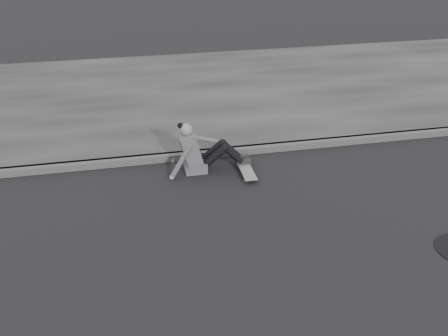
# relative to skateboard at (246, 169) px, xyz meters

# --- Properties ---
(ground) EXTENTS (80.00, 80.00, 0.00)m
(ground) POSITION_rel_skateboard_xyz_m (-0.37, -1.88, -0.07)
(ground) COLOR black
(ground) RESTS_ON ground
(curb) EXTENTS (24.00, 0.16, 0.12)m
(curb) POSITION_rel_skateboard_xyz_m (-0.37, 0.70, -0.01)
(curb) COLOR #4A4A4A
(curb) RESTS_ON ground
(sidewalk) EXTENTS (24.00, 6.00, 0.12)m
(sidewalk) POSITION_rel_skateboard_xyz_m (-0.37, 3.72, -0.01)
(sidewalk) COLOR #343434
(sidewalk) RESTS_ON ground
(skateboard) EXTENTS (0.20, 0.78, 0.09)m
(skateboard) POSITION_rel_skateboard_xyz_m (0.00, 0.00, 0.00)
(skateboard) COLOR gray
(skateboard) RESTS_ON ground
(seated_woman) EXTENTS (1.38, 0.46, 0.88)m
(seated_woman) POSITION_rel_skateboard_xyz_m (-0.73, 0.25, 0.29)
(seated_woman) COLOR #545456
(seated_woman) RESTS_ON ground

